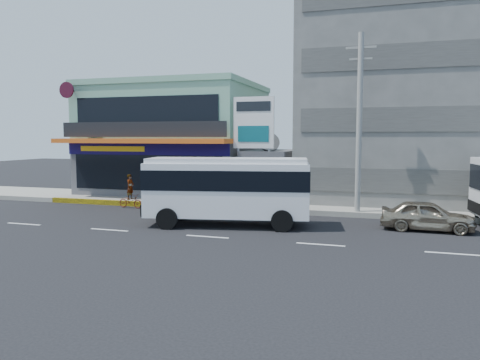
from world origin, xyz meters
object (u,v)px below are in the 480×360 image
object	(u,v)px
satellite_dish	(268,150)
billboard	(254,129)
utility_pole_near	(359,123)
concrete_building	(428,98)
sedan	(427,216)
minibus	(227,186)
shop_building	(177,142)
motorcycle_rider	(130,197)

from	to	relation	value
satellite_dish	billboard	bearing A→B (deg)	-105.52
utility_pole_near	concrete_building	bearing A→B (deg)	62.24
billboard	satellite_dish	bearing A→B (deg)	74.48
satellite_dish	sedan	xyz separation A→B (m)	(9.39, -6.58, -2.86)
billboard	minibus	bearing A→B (deg)	-85.67
satellite_dish	billboard	xyz separation A→B (m)	(-0.50, -1.80, 1.35)
shop_building	concrete_building	distance (m)	18.28
sedan	motorcycle_rider	size ratio (longest dim) A/B	2.01
utility_pole_near	sedan	world-z (taller)	utility_pole_near
utility_pole_near	minibus	xyz separation A→B (m)	(-6.01, -4.64, -3.14)
concrete_building	billboard	world-z (taller)	concrete_building
utility_pole_near	motorcycle_rider	size ratio (longest dim) A/B	4.76
shop_building	billboard	bearing A→B (deg)	-32.32
billboard	minibus	size ratio (longest dim) A/B	0.82
concrete_building	motorcycle_rider	xyz separation A→B (m)	(-17.67, -8.59, -6.31)
shop_building	concrete_building	xyz separation A→B (m)	(18.00, 1.05, 3.00)
sedan	minibus	bearing A→B (deg)	101.46
utility_pole_near	sedan	xyz separation A→B (m)	(3.39, -2.98, -4.43)
shop_building	satellite_dish	xyz separation A→B (m)	(8.00, -2.95, -0.42)
concrete_building	satellite_dish	world-z (taller)	concrete_building
shop_building	concrete_building	world-z (taller)	concrete_building
shop_building	utility_pole_near	bearing A→B (deg)	-25.06
motorcycle_rider	concrete_building	bearing A→B (deg)	25.92
shop_building	satellite_dish	size ratio (longest dim) A/B	8.27
shop_building	satellite_dish	world-z (taller)	shop_building
concrete_building	satellite_dish	bearing A→B (deg)	-158.20
satellite_dish	shop_building	bearing A→B (deg)	159.79
shop_building	concrete_building	size ratio (longest dim) A/B	0.77
billboard	motorcycle_rider	world-z (taller)	billboard
satellite_dish	minibus	distance (m)	8.38
satellite_dish	utility_pole_near	xyz separation A→B (m)	(6.00, -3.60, 1.57)
satellite_dish	minibus	bearing A→B (deg)	-90.09
concrete_building	billboard	xyz separation A→B (m)	(-10.50, -5.80, -2.07)
motorcycle_rider	satellite_dish	bearing A→B (deg)	30.88
concrete_building	satellite_dish	size ratio (longest dim) A/B	10.67
sedan	concrete_building	bearing A→B (deg)	-1.86
billboard	minibus	distance (m)	7.08
shop_building	sedan	xyz separation A→B (m)	(17.39, -9.52, -3.28)
satellite_dish	minibus	size ratio (longest dim) A/B	0.18
concrete_building	minibus	world-z (taller)	concrete_building
shop_building	sedan	size ratio (longest dim) A/B	2.93
minibus	utility_pole_near	bearing A→B (deg)	37.63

